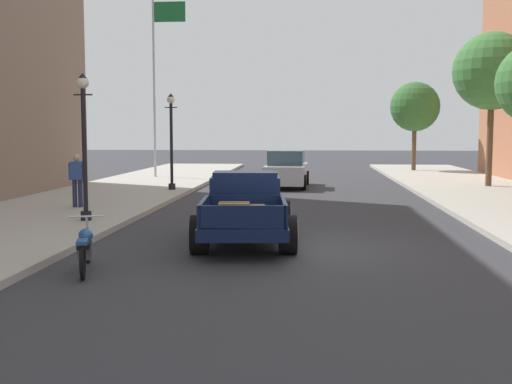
# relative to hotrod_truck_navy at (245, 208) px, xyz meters

# --- Properties ---
(ground_plane) EXTENTS (140.00, 140.00, 0.00)m
(ground_plane) POSITION_rel_hotrod_truck_navy_xyz_m (1.14, -0.78, -0.75)
(ground_plane) COLOR #333338
(hotrod_truck_navy) EXTENTS (2.45, 5.03, 1.58)m
(hotrod_truck_navy) POSITION_rel_hotrod_truck_navy_xyz_m (0.00, 0.00, 0.00)
(hotrod_truck_navy) COLOR #0F1938
(hotrod_truck_navy) RESTS_ON ground
(motorcycle_parked) EXTENTS (0.80, 2.05, 0.93)m
(motorcycle_parked) POSITION_rel_hotrod_truck_navy_xyz_m (-2.52, -3.41, -0.31)
(motorcycle_parked) COLOR black
(motorcycle_parked) RESTS_ON ground
(car_background_silver) EXTENTS (1.99, 4.36, 1.65)m
(car_background_silver) POSITION_rel_hotrod_truck_navy_xyz_m (0.40, 13.98, 0.01)
(car_background_silver) COLOR #B7B7BC
(car_background_silver) RESTS_ON ground
(pedestrian_sidewalk_left) EXTENTS (0.53, 0.22, 1.65)m
(pedestrian_sidewalk_left) POSITION_rel_hotrod_truck_navy_xyz_m (-5.72, 4.73, 0.33)
(pedestrian_sidewalk_left) COLOR #232847
(pedestrian_sidewalk_left) RESTS_ON sidewalk_left
(street_lamp_near) EXTENTS (0.50, 0.32, 3.85)m
(street_lamp_near) POSITION_rel_hotrod_truck_navy_xyz_m (-4.43, 1.89, 1.63)
(street_lamp_near) COLOR black
(street_lamp_near) RESTS_ON sidewalk_left
(street_lamp_far) EXTENTS (0.50, 0.32, 3.85)m
(street_lamp_far) POSITION_rel_hotrod_truck_navy_xyz_m (-4.10, 10.85, 1.63)
(street_lamp_far) COLOR black
(street_lamp_far) RESTS_ON sidewalk_left
(flagpole) EXTENTS (1.74, 0.16, 9.16)m
(flagpole) POSITION_rel_hotrod_truck_navy_xyz_m (-6.32, 17.96, 5.02)
(flagpole) COLOR #B2B2B7
(flagpole) RESTS_ON sidewalk_left
(street_tree_third) EXTENTS (3.29, 3.29, 6.53)m
(street_tree_third) POSITION_rel_hotrod_truck_navy_xyz_m (9.10, 13.70, 4.26)
(street_tree_third) COLOR brown
(street_tree_third) RESTS_ON sidewalk_right
(street_tree_farthest) EXTENTS (2.96, 2.96, 5.29)m
(street_tree_farthest) POSITION_rel_hotrod_truck_navy_xyz_m (7.67, 24.76, 3.19)
(street_tree_farthest) COLOR brown
(street_tree_farthest) RESTS_ON sidewalk_right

